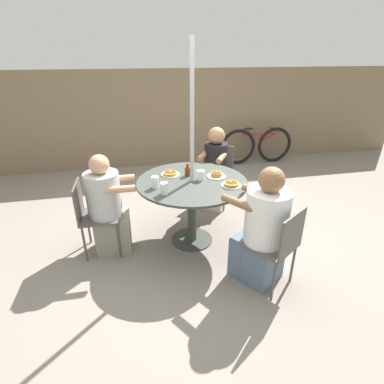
{
  "coord_description": "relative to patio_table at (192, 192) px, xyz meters",
  "views": [
    {
      "loc": [
        -0.61,
        -2.9,
        2.04
      ],
      "look_at": [
        0.0,
        0.0,
        0.63
      ],
      "focal_mm": 28.0,
      "sensor_mm": 36.0,
      "label": 1
    }
  ],
  "objects": [
    {
      "name": "drinking_glass_b",
      "position": [
        -0.33,
        -0.27,
        0.19
      ],
      "size": [
        0.08,
        0.08,
        0.12
      ],
      "primitive_type": "cylinder",
      "color": "silver",
      "rests_on": "patio_table"
    },
    {
      "name": "patio_chair_north",
      "position": [
        0.57,
        0.91,
        -0.15
      ],
      "size": [
        0.56,
        0.56,
        0.82
      ],
      "rotation": [
        0.0,
        0.0,
        -3.7
      ],
      "color": "#514C47",
      "rests_on": "ground"
    },
    {
      "name": "pancake_plate_b",
      "position": [
        0.37,
        -0.22,
        0.15
      ],
      "size": [
        0.21,
        0.21,
        0.05
      ],
      "color": "silver",
      "rests_on": "patio_table"
    },
    {
      "name": "patio_table",
      "position": [
        0.0,
        0.0,
        0.0
      ],
      "size": [
        1.2,
        1.2,
        0.76
      ],
      "color": "#383D38",
      "rests_on": "ground"
    },
    {
      "name": "patio_chair_south",
      "position": [
        0.6,
        -0.9,
        -0.15
      ],
      "size": [
        0.57,
        0.57,
        0.82
      ],
      "rotation": [
        0.0,
        0.0,
        0.59
      ],
      "color": "#514C47",
      "rests_on": "ground"
    },
    {
      "name": "diner_south",
      "position": [
        0.5,
        -0.76,
        -0.1
      ],
      "size": [
        0.6,
        0.65,
        1.16
      ],
      "rotation": [
        0.0,
        0.0,
        0.59
      ],
      "color": "slate",
      "rests_on": "ground"
    },
    {
      "name": "pancake_plate_c",
      "position": [
        0.29,
        0.05,
        0.16
      ],
      "size": [
        0.21,
        0.21,
        0.06
      ],
      "color": "silver",
      "rests_on": "patio_table"
    },
    {
      "name": "drinking_glass_a",
      "position": [
        -0.4,
        -0.1,
        0.2
      ],
      "size": [
        0.07,
        0.07,
        0.12
      ],
      "primitive_type": "cylinder",
      "color": "silver",
      "rests_on": "patio_table"
    },
    {
      "name": "syrup_bottle",
      "position": [
        -0.02,
        0.15,
        0.19
      ],
      "size": [
        0.08,
        0.06,
        0.14
      ],
      "color": "#602D0F",
      "rests_on": "patio_table"
    },
    {
      "name": "ground_plane",
      "position": [
        0.0,
        0.0,
        -0.63
      ],
      "size": [
        12.0,
        12.0,
        0.0
      ],
      "primitive_type": "plane",
      "color": "gray"
    },
    {
      "name": "diner_east",
      "position": [
        -0.91,
        0.01,
        -0.12
      ],
      "size": [
        0.51,
        0.36,
        1.11
      ],
      "rotation": [
        0.0,
        0.0,
        -1.58
      ],
      "color": "gray",
      "rests_on": "ground"
    },
    {
      "name": "diner_north",
      "position": [
        0.48,
        0.78,
        -0.09
      ],
      "size": [
        0.49,
        0.54,
        1.14
      ],
      "rotation": [
        0.0,
        0.0,
        -3.7
      ],
      "color": "beige",
      "rests_on": "ground"
    },
    {
      "name": "back_fence",
      "position": [
        0.0,
        2.69,
        0.25
      ],
      "size": [
        10.0,
        0.06,
        1.75
      ],
      "primitive_type": "cube",
      "color": "#7A664C",
      "rests_on": "ground"
    },
    {
      "name": "pancake_plate_a",
      "position": [
        -0.21,
        0.21,
        0.15
      ],
      "size": [
        0.21,
        0.21,
        0.05
      ],
      "color": "silver",
      "rests_on": "patio_table"
    },
    {
      "name": "umbrella_pole",
      "position": [
        0.0,
        0.0,
        0.45
      ],
      "size": [
        0.04,
        0.04,
        2.16
      ],
      "primitive_type": "cylinder",
      "color": "#ADADB2",
      "rests_on": "ground"
    },
    {
      "name": "coffee_cup",
      "position": [
        0.1,
        0.01,
        0.19
      ],
      "size": [
        0.08,
        0.08,
        0.11
      ],
      "color": "white",
      "rests_on": "patio_table"
    },
    {
      "name": "bicycle",
      "position": [
        1.78,
        2.37,
        -0.27
      ],
      "size": [
        1.45,
        0.44,
        0.71
      ],
      "rotation": [
        0.0,
        0.0,
        -0.01
      ],
      "color": "black",
      "rests_on": "ground"
    },
    {
      "name": "patio_chair_east",
      "position": [
        -1.08,
        0.01,
        -0.15
      ],
      "size": [
        0.41,
        0.41,
        0.82
      ],
      "rotation": [
        0.0,
        0.0,
        -1.58
      ],
      "color": "#514C47",
      "rests_on": "ground"
    }
  ]
}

